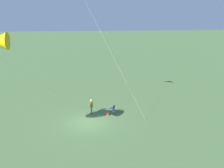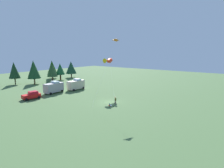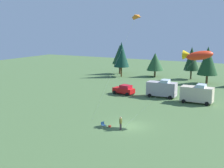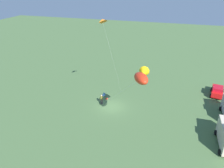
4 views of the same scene
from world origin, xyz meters
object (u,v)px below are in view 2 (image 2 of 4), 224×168
at_px(person_kite_flyer, 115,100).
at_px(car_red_sedan, 32,95).
at_px(van_motorhome_grey, 54,87).
at_px(backpack_on_grass, 109,105).
at_px(kite_delta_orange, 116,40).
at_px(folding_chair, 110,105).
at_px(van_camper_beige, 76,84).
at_px(kite_large_fish, 109,61).

distance_m(person_kite_flyer, car_red_sedan, 21.16).
xyz_separation_m(car_red_sedan, van_motorhome_grey, (7.20, 1.25, 0.69)).
relative_size(backpack_on_grass, kite_delta_orange, 0.02).
distance_m(folding_chair, van_camper_beige, 20.69).
distance_m(folding_chair, kite_delta_orange, 14.19).
distance_m(car_red_sedan, van_motorhome_grey, 7.34).
bearing_deg(car_red_sedan, person_kite_flyer, -56.33).
height_order(van_motorhome_grey, kite_delta_orange, kite_delta_orange).
height_order(folding_chair, van_motorhome_grey, van_motorhome_grey).
xyz_separation_m(folding_chair, van_camper_beige, (7.44, 19.28, 1.16)).
bearing_deg(van_motorhome_grey, car_red_sedan, -173.06).
height_order(person_kite_flyer, folding_chair, person_kite_flyer).
xyz_separation_m(backpack_on_grass, van_motorhome_grey, (-0.02, 20.07, 1.53)).
relative_size(person_kite_flyer, kite_delta_orange, 0.12).
relative_size(van_motorhome_grey, kite_large_fish, 0.55).
height_order(person_kite_flyer, van_camper_beige, van_camper_beige).
relative_size(van_motorhome_grey, kite_delta_orange, 0.38).
bearing_deg(folding_chair, person_kite_flyer, 37.20).
distance_m(folding_chair, van_motorhome_grey, 20.85).
xyz_separation_m(backpack_on_grass, kite_delta_orange, (3.11, 0.52, 14.02)).
bearing_deg(kite_large_fish, car_red_sedan, 144.87).
height_order(van_camper_beige, kite_large_fish, kite_large_fish).
bearing_deg(kite_large_fish, person_kite_flyer, -133.85).
bearing_deg(kite_large_fish, folding_chair, -140.25).
bearing_deg(car_red_sedan, folding_chair, -62.71).
height_order(backpack_on_grass, van_camper_beige, van_camper_beige).
distance_m(folding_chair, kite_large_fish, 15.33).
relative_size(backpack_on_grass, van_camper_beige, 0.06).
bearing_deg(car_red_sedan, van_camper_beige, 7.36).
bearing_deg(van_motorhome_grey, folding_chair, -94.44).
xyz_separation_m(folding_chair, van_motorhome_grey, (0.56, 20.81, 1.16)).
relative_size(folding_chair, kite_large_fish, 0.08).
bearing_deg(person_kite_flyer, car_red_sedan, 116.34).
bearing_deg(kite_delta_orange, van_camper_beige, 78.23).
bearing_deg(van_motorhome_grey, kite_large_fish, -57.26).
xyz_separation_m(person_kite_flyer, car_red_sedan, (-8.99, 19.15, -0.07)).
bearing_deg(car_red_sedan, backpack_on_grass, -60.49).
height_order(backpack_on_grass, kite_large_fish, kite_large_fish).
bearing_deg(folding_chair, van_motorhome_grey, 115.74).
relative_size(folding_chair, backpack_on_grass, 2.56).
bearing_deg(backpack_on_grass, van_camper_beige, 69.68).
xyz_separation_m(car_red_sedan, kite_large_fish, (16.34, -11.50, 8.26)).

